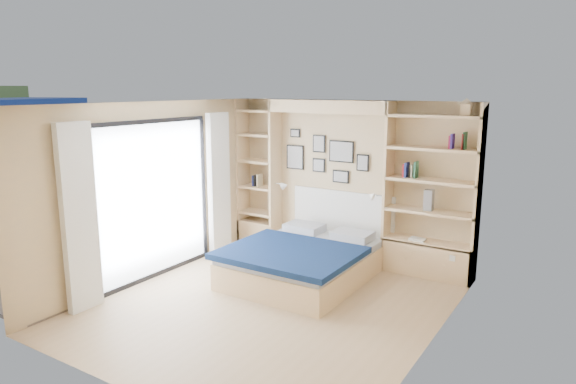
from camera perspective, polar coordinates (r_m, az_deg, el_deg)
The scene contains 8 objects.
ground at distance 6.62m, azimuth -1.93°, elevation -12.40°, with size 4.50×4.50×0.00m, color tan.
room_shell at distance 7.72m, azimuth 1.96°, elevation -0.50°, with size 4.50×4.50×4.50m.
bed at distance 7.37m, azimuth 1.76°, elevation -7.54°, with size 1.76×2.33×1.07m.
photo_gallery at distance 8.26m, azimuth 4.05°, elevation 3.99°, with size 1.48×0.02×0.82m.
reading_lamps at distance 8.08m, azimuth 4.20°, elevation 0.20°, with size 1.92×0.12×0.15m.
shelf_decor at distance 7.52m, azimuth 13.75°, elevation 3.40°, with size 3.58×0.23×2.03m.
deck at distance 9.02m, azimuth -21.38°, elevation -6.61°, with size 3.20×4.00×0.05m, color brown.
deck_chair at distance 8.28m, azimuth -19.84°, elevation -5.03°, with size 0.76×0.99×0.88m.
Camera 1 is at (3.41, -5.01, 2.69)m, focal length 32.00 mm.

